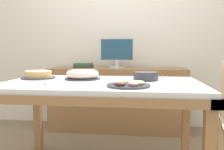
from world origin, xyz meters
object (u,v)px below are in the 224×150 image
object	(u,v)px
cake_chocolate_round	(38,75)
book_stack	(84,66)
computer_monitor	(117,53)
pastry_platter	(129,85)
cake_golden_bundt	(83,75)
tealight_near_front	(162,78)
tealight_near_cakes	(142,76)
plate_stack	(146,76)
tealight_right_edge	(46,83)

from	to	relation	value
cake_chocolate_round	book_stack	bearing A→B (deg)	80.88
computer_monitor	pastry_platter	bearing A→B (deg)	-80.68
cake_golden_bundt	tealight_near_front	xyz separation A→B (m)	(0.69, 0.09, -0.03)
tealight_near_cakes	cake_chocolate_round	bearing A→B (deg)	-167.18
book_stack	pastry_platter	world-z (taller)	book_stack
book_stack	plate_stack	world-z (taller)	book_stack
book_stack	cake_golden_bundt	bearing A→B (deg)	-76.77
tealight_right_edge	tealight_near_front	size ratio (longest dim) A/B	1.00
cake_golden_bundt	pastry_platter	size ratio (longest dim) A/B	1.01
cake_golden_bundt	cake_chocolate_round	bearing A→B (deg)	178.09
pastry_platter	plate_stack	bearing A→B (deg)	72.92
computer_monitor	pastry_platter	size ratio (longest dim) A/B	1.40
cake_chocolate_round	computer_monitor	bearing A→B (deg)	59.75
tealight_near_front	computer_monitor	bearing A→B (deg)	117.99
tealight_near_cakes	cake_golden_bundt	bearing A→B (deg)	-156.49
cake_chocolate_round	tealight_near_front	xyz separation A→B (m)	(1.10, 0.08, -0.02)
book_stack	pastry_platter	xyz separation A→B (m)	(0.67, -1.45, -0.04)
computer_monitor	cake_golden_bundt	world-z (taller)	computer_monitor
tealight_near_front	tealight_right_edge	bearing A→B (deg)	-151.93
cake_chocolate_round	plate_stack	size ratio (longest dim) A/B	1.44
tealight_near_front	plate_stack	bearing A→B (deg)	-144.39
computer_monitor	tealight_near_cakes	size ratio (longest dim) A/B	10.60
tealight_near_cakes	tealight_near_front	world-z (taller)	same
cake_golden_bundt	computer_monitor	bearing A→B (deg)	79.72
computer_monitor	cake_golden_bundt	distance (m)	1.07
computer_monitor	tealight_near_cakes	distance (m)	0.90
plate_stack	tealight_near_front	bearing A→B (deg)	35.61
cake_chocolate_round	pastry_platter	xyz separation A→B (m)	(0.84, -0.42, -0.02)
plate_stack	tealight_near_cakes	xyz separation A→B (m)	(-0.03, 0.23, -0.02)
book_stack	cake_chocolate_round	world-z (taller)	book_stack
book_stack	cake_golden_bundt	xyz separation A→B (m)	(0.25, -1.04, -0.02)
book_stack	pastry_platter	bearing A→B (deg)	-65.11
pastry_platter	cake_golden_bundt	bearing A→B (deg)	136.55
cake_chocolate_round	tealight_near_cakes	xyz separation A→B (m)	(0.93, 0.21, -0.02)
tealight_right_edge	tealight_near_cakes	xyz separation A→B (m)	(0.70, 0.60, 0.00)
cake_chocolate_round	cake_golden_bundt	bearing A→B (deg)	-1.91
cake_golden_bundt	book_stack	bearing A→B (deg)	103.23
book_stack	cake_golden_bundt	size ratio (longest dim) A/B	0.78
tealight_right_edge	tealight_near_cakes	world-z (taller)	same
cake_golden_bundt	tealight_near_cakes	xyz separation A→B (m)	(0.52, 0.22, -0.03)
tealight_near_front	book_stack	bearing A→B (deg)	134.66
book_stack	cake_chocolate_round	size ratio (longest dim) A/B	0.79
pastry_platter	plate_stack	size ratio (longest dim) A/B	1.44
plate_stack	cake_chocolate_round	bearing A→B (deg)	178.58
cake_chocolate_round	tealight_near_front	size ratio (longest dim) A/B	7.56
plate_stack	tealight_right_edge	world-z (taller)	plate_stack
computer_monitor	tealight_right_edge	xyz separation A→B (m)	(-0.37, -1.41, -0.21)
plate_stack	tealight_near_front	xyz separation A→B (m)	(0.15, 0.10, -0.02)
computer_monitor	plate_stack	xyz separation A→B (m)	(0.36, -1.05, -0.18)
pastry_platter	tealight_near_cakes	bearing A→B (deg)	81.84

